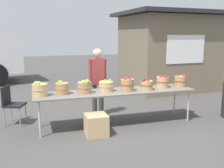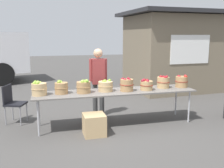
{
  "view_description": "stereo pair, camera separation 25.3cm",
  "coord_description": "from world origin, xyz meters",
  "px_view_note": "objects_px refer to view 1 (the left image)",
  "views": [
    {
      "loc": [
        -1.7,
        -5.19,
        1.94
      ],
      "look_at": [
        0.0,
        0.3,
        0.85
      ],
      "focal_mm": 41.31,
      "sensor_mm": 36.0,
      "label": 1
    },
    {
      "loc": [
        -1.46,
        -5.26,
        1.94
      ],
      "look_at": [
        0.0,
        0.3,
        0.85
      ],
      "focal_mm": 41.31,
      "sensor_mm": 36.0,
      "label": 2
    }
  ],
  "objects_px": {
    "folding_chair": "(11,102)",
    "produce_crate": "(96,125)",
    "apple_basket_green_3": "(106,86)",
    "apple_basket_red_1": "(147,85)",
    "apple_basket_green_1": "(62,88)",
    "market_table": "(116,92)",
    "apple_basket_red_0": "(127,85)",
    "apple_basket_green_2": "(85,87)",
    "apple_basket_red_2": "(163,81)",
    "vendor_adult": "(98,77)",
    "apple_basket_red_3": "(180,81)",
    "apple_basket_green_0": "(40,89)"
  },
  "relations": [
    {
      "from": "folding_chair",
      "to": "produce_crate",
      "type": "bearing_deg",
      "value": -105.9
    },
    {
      "from": "apple_basket_green_3",
      "to": "produce_crate",
      "type": "bearing_deg",
      "value": -123.61
    },
    {
      "from": "produce_crate",
      "to": "apple_basket_red_1",
      "type": "bearing_deg",
      "value": 19.06
    },
    {
      "from": "folding_chair",
      "to": "apple_basket_red_1",
      "type": "bearing_deg",
      "value": -84.34
    },
    {
      "from": "apple_basket_green_1",
      "to": "folding_chair",
      "type": "distance_m",
      "value": 1.27
    },
    {
      "from": "market_table",
      "to": "apple_basket_green_1",
      "type": "bearing_deg",
      "value": 178.03
    },
    {
      "from": "market_table",
      "to": "folding_chair",
      "type": "bearing_deg",
      "value": 163.06
    },
    {
      "from": "apple_basket_red_0",
      "to": "folding_chair",
      "type": "bearing_deg",
      "value": 163.46
    },
    {
      "from": "apple_basket_green_2",
      "to": "apple_basket_red_1",
      "type": "distance_m",
      "value": 1.38
    },
    {
      "from": "apple_basket_red_2",
      "to": "vendor_adult",
      "type": "bearing_deg",
      "value": 155.14
    },
    {
      "from": "apple_basket_green_2",
      "to": "apple_basket_red_0",
      "type": "xyz_separation_m",
      "value": [
        0.93,
        -0.05,
        0.0
      ]
    },
    {
      "from": "apple_basket_red_1",
      "to": "market_table",
      "type": "bearing_deg",
      "value": 174.73
    },
    {
      "from": "apple_basket_red_0",
      "to": "apple_basket_red_1",
      "type": "distance_m",
      "value": 0.45
    },
    {
      "from": "apple_basket_red_1",
      "to": "apple_basket_green_1",
      "type": "bearing_deg",
      "value": 176.79
    },
    {
      "from": "folding_chair",
      "to": "produce_crate",
      "type": "xyz_separation_m",
      "value": [
        1.62,
        -1.17,
        -0.3
      ]
    },
    {
      "from": "apple_basket_green_2",
      "to": "apple_basket_red_3",
      "type": "xyz_separation_m",
      "value": [
        2.3,
        0.03,
        0.0
      ]
    },
    {
      "from": "apple_basket_red_0",
      "to": "apple_basket_red_1",
      "type": "height_order",
      "value": "apple_basket_red_0"
    },
    {
      "from": "apple_basket_green_0",
      "to": "apple_basket_red_1",
      "type": "relative_size",
      "value": 1.1
    },
    {
      "from": "apple_basket_red_2",
      "to": "folding_chair",
      "type": "distance_m",
      "value": 3.42
    },
    {
      "from": "apple_basket_red_2",
      "to": "apple_basket_red_3",
      "type": "relative_size",
      "value": 1.0
    },
    {
      "from": "apple_basket_green_3",
      "to": "apple_basket_red_0",
      "type": "height_order",
      "value": "apple_basket_red_0"
    },
    {
      "from": "apple_basket_green_1",
      "to": "apple_basket_red_1",
      "type": "distance_m",
      "value": 1.84
    },
    {
      "from": "apple_basket_green_0",
      "to": "apple_basket_green_1",
      "type": "xyz_separation_m",
      "value": [
        0.44,
        0.02,
        -0.01
      ]
    },
    {
      "from": "market_table",
      "to": "apple_basket_red_0",
      "type": "bearing_deg",
      "value": -12.69
    },
    {
      "from": "apple_basket_green_3",
      "to": "folding_chair",
      "type": "xyz_separation_m",
      "value": [
        -1.98,
        0.63,
        -0.36
      ]
    },
    {
      "from": "market_table",
      "to": "apple_basket_green_1",
      "type": "relative_size",
      "value": 12.13
    },
    {
      "from": "apple_basket_green_0",
      "to": "apple_basket_green_3",
      "type": "height_order",
      "value": "apple_basket_green_0"
    },
    {
      "from": "produce_crate",
      "to": "market_table",
      "type": "bearing_deg",
      "value": 41.08
    },
    {
      "from": "apple_basket_green_1",
      "to": "apple_basket_red_3",
      "type": "distance_m",
      "value": 2.76
    },
    {
      "from": "market_table",
      "to": "apple_basket_red_2",
      "type": "xyz_separation_m",
      "value": [
        1.15,
        0.05,
        0.17
      ]
    },
    {
      "from": "vendor_adult",
      "to": "produce_crate",
      "type": "relative_size",
      "value": 3.88
    },
    {
      "from": "apple_basket_green_0",
      "to": "apple_basket_green_3",
      "type": "relative_size",
      "value": 0.97
    },
    {
      "from": "apple_basket_green_1",
      "to": "produce_crate",
      "type": "distance_m",
      "value": 1.03
    },
    {
      "from": "apple_basket_red_2",
      "to": "produce_crate",
      "type": "bearing_deg",
      "value": -162.19
    },
    {
      "from": "produce_crate",
      "to": "apple_basket_green_1",
      "type": "bearing_deg",
      "value": 137.01
    },
    {
      "from": "apple_basket_green_0",
      "to": "folding_chair",
      "type": "distance_m",
      "value": 0.96
    },
    {
      "from": "produce_crate",
      "to": "apple_basket_green_3",
      "type": "bearing_deg",
      "value": 56.39
    },
    {
      "from": "apple_basket_red_1",
      "to": "vendor_adult",
      "type": "xyz_separation_m",
      "value": [
        -0.92,
        0.76,
        0.1
      ]
    },
    {
      "from": "folding_chair",
      "to": "apple_basket_red_3",
      "type": "bearing_deg",
      "value": -79.64
    },
    {
      "from": "market_table",
      "to": "apple_basket_red_2",
      "type": "relative_size",
      "value": 11.73
    },
    {
      "from": "market_table",
      "to": "apple_basket_green_2",
      "type": "height_order",
      "value": "apple_basket_green_2"
    },
    {
      "from": "apple_basket_green_3",
      "to": "folding_chair",
      "type": "distance_m",
      "value": 2.1
    },
    {
      "from": "apple_basket_red_3",
      "to": "folding_chair",
      "type": "xyz_separation_m",
      "value": [
        -3.79,
        0.64,
        -0.38
      ]
    },
    {
      "from": "apple_basket_green_1",
      "to": "apple_basket_red_0",
      "type": "bearing_deg",
      "value": -3.82
    },
    {
      "from": "apple_basket_green_2",
      "to": "apple_basket_red_2",
      "type": "bearing_deg",
      "value": 1.86
    },
    {
      "from": "apple_basket_red_2",
      "to": "vendor_adult",
      "type": "xyz_separation_m",
      "value": [
        -1.39,
        0.64,
        0.07
      ]
    },
    {
      "from": "apple_basket_red_2",
      "to": "vendor_adult",
      "type": "height_order",
      "value": "vendor_adult"
    },
    {
      "from": "market_table",
      "to": "produce_crate",
      "type": "relative_size",
      "value": 8.32
    },
    {
      "from": "apple_basket_green_2",
      "to": "apple_basket_green_3",
      "type": "height_order",
      "value": "apple_basket_green_2"
    },
    {
      "from": "apple_basket_green_0",
      "to": "apple_basket_red_2",
      "type": "xyz_separation_m",
      "value": [
        2.74,
        0.04,
        0.01
      ]
    }
  ]
}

